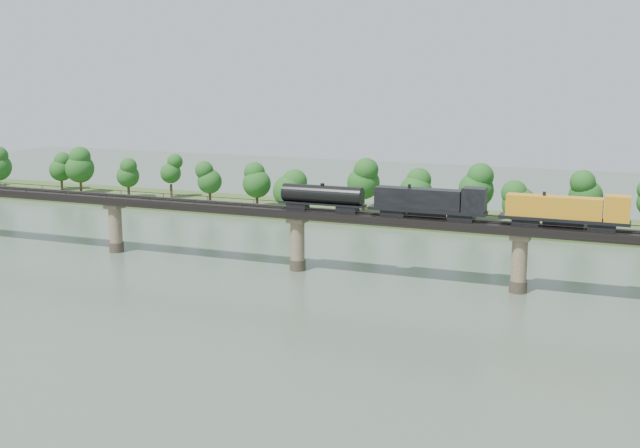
% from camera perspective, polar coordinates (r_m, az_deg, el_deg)
% --- Properties ---
extents(ground, '(400.00, 400.00, 0.00)m').
position_cam_1_polar(ground, '(122.54, -7.19, -6.52)').
color(ground, '#3C4C3D').
rests_on(ground, ground).
extents(far_bank, '(300.00, 24.00, 1.60)m').
position_cam_1_polar(far_bank, '(198.77, 4.68, 0.64)').
color(far_bank, '#31491D').
rests_on(far_bank, ground).
extents(bridge, '(236.00, 30.00, 11.50)m').
position_cam_1_polar(bridge, '(147.16, -1.61, -1.23)').
color(bridge, '#473A2D').
rests_on(bridge, ground).
extents(bridge_superstructure, '(220.00, 4.90, 0.75)m').
position_cam_1_polar(bridge_superstructure, '(145.93, -1.63, 1.20)').
color(bridge_superstructure, black).
rests_on(bridge_superstructure, bridge).
extents(far_treeline, '(289.06, 17.54, 13.60)m').
position_cam_1_polar(far_treeline, '(195.81, 2.03, 2.89)').
color(far_treeline, '#382619').
rests_on(far_treeline, far_bank).
extents(freight_train, '(82.35, 3.21, 5.67)m').
position_cam_1_polar(freight_train, '(135.07, 13.88, 1.10)').
color(freight_train, black).
rests_on(freight_train, bridge).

